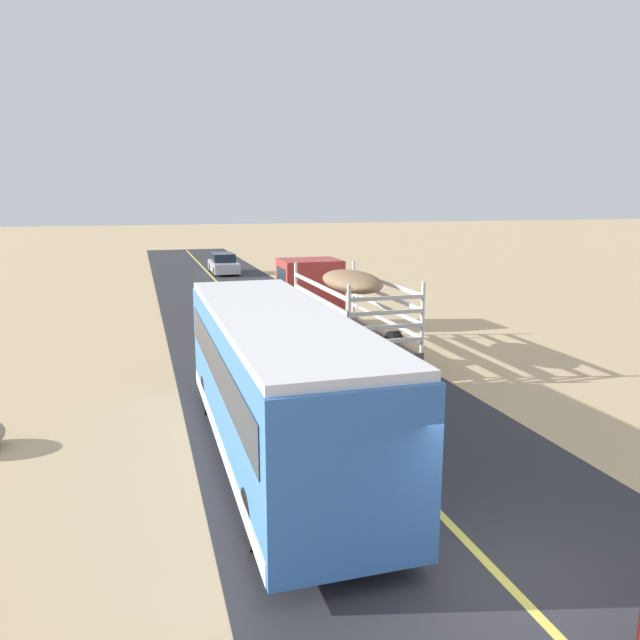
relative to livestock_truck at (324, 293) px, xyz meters
The scene contains 6 objects.
ground_plane 16.43m from the livestock_truck, 97.47° to the right, with size 240.00×240.00×0.00m, color tan.
road_surface 16.43m from the livestock_truck, 97.47° to the right, with size 8.00×120.00×0.02m, color #2D2D33.
road_centre_line 16.43m from the livestock_truck, 97.47° to the right, with size 0.16×117.60×0.00m, color #D8CC4C.
livestock_truck is the anchor object (origin of this frame).
bus 11.74m from the livestock_truck, 111.82° to the right, with size 2.54×10.00×3.21m.
car_far 21.94m from the livestock_truck, 92.77° to the left, with size 1.80×4.40×1.46m.
Camera 1 is at (-4.89, -6.86, 5.56)m, focal length 34.47 mm.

